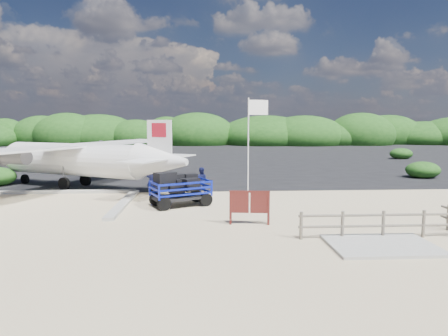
% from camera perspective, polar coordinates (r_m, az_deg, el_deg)
% --- Properties ---
extents(ground, '(160.00, 160.00, 0.00)m').
position_cam_1_polar(ground, '(19.16, -1.58, -5.98)').
color(ground, beige).
extents(asphalt_apron, '(90.00, 50.00, 0.04)m').
position_cam_1_polar(asphalt_apron, '(48.88, -2.61, 1.70)').
color(asphalt_apron, '#B2B2B2').
rests_on(asphalt_apron, ground).
extents(lagoon, '(9.00, 7.00, 0.40)m').
position_cam_1_polar(lagoon, '(22.29, -25.60, -4.85)').
color(lagoon, '#B2B2B2').
rests_on(lagoon, ground).
extents(walkway_pad, '(3.50, 2.50, 0.10)m').
position_cam_1_polar(walkway_pad, '(14.66, 21.58, -10.42)').
color(walkway_pad, '#B2B2B2').
rests_on(walkway_pad, ground).
extents(vegetation_band, '(124.00, 8.00, 4.40)m').
position_cam_1_polar(vegetation_band, '(73.81, -2.83, 3.36)').
color(vegetation_band, '#B2B2B2').
rests_on(vegetation_band, ground).
extents(fence, '(6.40, 2.00, 1.10)m').
position_cam_1_polar(fence, '(15.74, 21.72, -9.26)').
color(fence, '#B2B2B2').
rests_on(fence, ground).
extents(baggage_cart, '(3.50, 2.86, 1.53)m').
position_cam_1_polar(baggage_cart, '(20.12, -6.18, -5.41)').
color(baggage_cart, '#0C1CB7').
rests_on(baggage_cart, ground).
extents(flagpole, '(1.15, 0.80, 5.30)m').
position_cam_1_polar(flagpole, '(19.43, 3.42, -5.82)').
color(flagpole, white).
rests_on(flagpole, ground).
extents(signboard, '(1.76, 0.36, 1.44)m').
position_cam_1_polar(signboard, '(16.50, 3.65, -8.07)').
color(signboard, '#5B1E1A').
rests_on(signboard, ground).
extents(crew_a, '(0.69, 0.55, 1.65)m').
position_cam_1_polar(crew_a, '(23.33, -10.32, -1.76)').
color(crew_a, '#14184C').
rests_on(crew_a, ground).
extents(crew_b, '(0.84, 0.70, 1.56)m').
position_cam_1_polar(crew_b, '(23.23, -3.30, -1.81)').
color(crew_b, '#14184C').
rests_on(crew_b, ground).
extents(aircraft_large, '(24.36, 24.36, 5.44)m').
position_cam_1_polar(aircraft_large, '(41.73, 11.57, 0.73)').
color(aircraft_large, '#B2B2B2').
rests_on(aircraft_large, ground).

